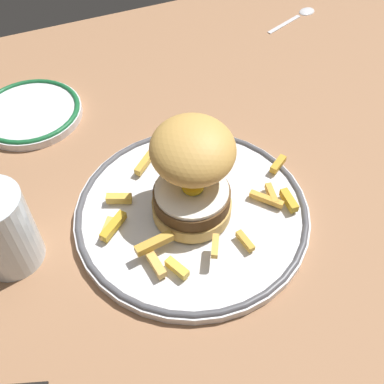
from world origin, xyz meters
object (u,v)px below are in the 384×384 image
Objects in this scene: dinner_plate at (192,212)px; water_glass at (3,234)px; side_plate at (30,112)px; spoon at (302,13)px; burger at (192,172)px.

dinner_plate is 21.75cm from water_glass.
spoon is at bearing 10.04° from side_plate.
dinner_plate is at bearing -116.84° from burger.
water_glass is 69.56cm from spoon.
water_glass is at bearing -104.95° from side_plate.
water_glass is (-21.25, 2.89, 3.58)cm from dinner_plate.
dinner_plate is 2.21× the size of spoon.
burger is at bearing -6.11° from water_glass.
water_glass is at bearing 173.89° from burger.
dinner_plate is 1.87× the size of side_plate.
spoon is (54.17, 9.59, -0.48)cm from side_plate.
burger reaches higher than dinner_plate.
water_glass is at bearing -150.84° from spoon.
burger is 31.20cm from side_plate.
side_plate is at bearing 119.59° from burger.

